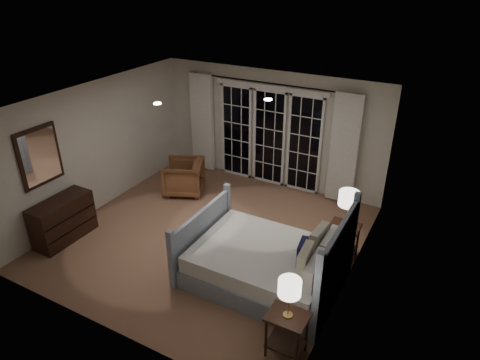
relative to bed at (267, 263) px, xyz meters
The scene contains 20 objects.
floor 1.57m from the bed, 157.32° to the left, with size 5.00×5.00×0.00m, color brown.
ceiling 2.65m from the bed, 157.32° to the left, with size 5.00×5.00×0.00m, color silver.
wall_left 4.06m from the bed, behind, with size 0.02×5.00×2.50m, color beige.
wall_right 1.54m from the bed, 28.58° to the left, with size 0.02×5.00×2.50m, color beige.
wall_back 3.52m from the bed, 114.59° to the left, with size 5.00×0.02×2.50m, color beige.
wall_front 2.55m from the bed, 126.54° to the right, with size 5.00×0.02×2.50m, color beige.
french_doors 3.45m from the bed, 114.88° to the left, with size 2.50×0.04×2.20m.
curtain_rod 3.82m from the bed, 115.31° to the left, with size 0.03×0.03×3.50m, color black.
curtain_left 4.35m from the bed, 135.89° to the left, with size 0.55×0.10×2.25m, color white.
curtain_right 3.09m from the bed, 85.47° to the left, with size 0.55×0.10×2.25m, color white.
downlight_a 2.54m from the bed, 117.29° to the left, with size 0.12×0.12×0.01m, color white.
downlight_b 2.96m from the bed, behind, with size 0.12×0.12×0.01m, color white.
bed is the anchor object (origin of this frame).
nightstand_left 1.41m from the bed, 55.05° to the right, with size 0.49×0.39×0.64m.
nightstand_right 1.42m from the bed, 53.54° to the left, with size 0.48×0.38×0.62m.
lamp_left 1.58m from the bed, 55.05° to the right, with size 0.28×0.28×0.54m.
lamp_right 1.62m from the bed, 53.54° to the left, with size 0.32×0.32×0.62m.
armchair 3.29m from the bed, 147.78° to the left, with size 0.78×0.80×0.73m, color brown.
dresser 3.71m from the bed, 169.46° to the right, with size 0.47×1.10×0.78m.
mirror 4.12m from the bed, behind, with size 0.05×0.85×1.00m.
Camera 1 is at (3.54, -5.38, 4.41)m, focal length 32.00 mm.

